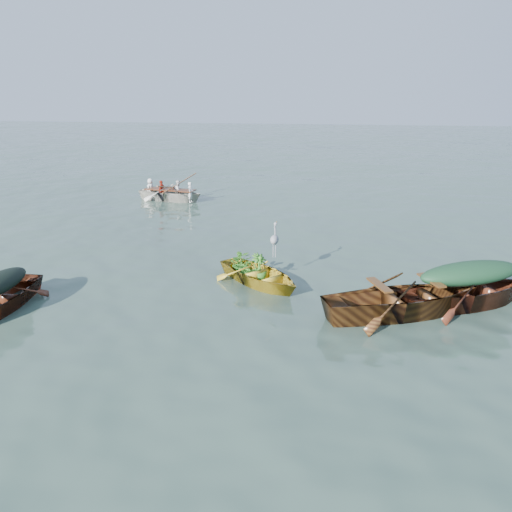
{
  "coord_description": "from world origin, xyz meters",
  "views": [
    {
      "loc": [
        1.71,
        -10.79,
        4.69
      ],
      "look_at": [
        -0.5,
        1.79,
        0.5
      ],
      "focal_mm": 35.0,
      "sensor_mm": 36.0,
      "label": 1
    }
  ],
  "objects": [
    {
      "name": "ground",
      "position": [
        0.0,
        0.0,
        0.0
      ],
      "size": [
        140.0,
        140.0,
        0.0
      ],
      "primitive_type": "plane",
      "color": "#395044",
      "rests_on": "ground"
    },
    {
      "name": "yellow_dinghy",
      "position": [
        -0.28,
        1.04,
        0.0
      ],
      "size": [
        3.49,
        3.28,
        0.91
      ],
      "primitive_type": "imported",
      "rotation": [
        0.0,
        0.0,
        0.87
      ],
      "color": "gold",
      "rests_on": "ground"
    },
    {
      "name": "dark_covered_boat",
      "position": [
        -5.8,
        -1.59,
        0.0
      ],
      "size": [
        1.53,
        3.75,
        0.92
      ],
      "primitive_type": "imported",
      "rotation": [
        0.0,
        0.0,
        0.04
      ],
      "color": "#572314",
      "rests_on": "ground"
    },
    {
      "name": "green_tarp_boat",
      "position": [
        4.66,
        0.46,
        0.0
      ],
      "size": [
        4.87,
        3.44,
        1.12
      ],
      "primitive_type": "imported",
      "rotation": [
        0.0,
        0.0,
        2.04
      ],
      "color": "#542513",
      "rests_on": "ground"
    },
    {
      "name": "open_wooden_boat",
      "position": [
        3.17,
        -0.3,
        0.0
      ],
      "size": [
        5.33,
        3.48,
        1.24
      ],
      "primitive_type": "imported",
      "rotation": [
        0.0,
        0.0,
        1.98
      ],
      "color": "brown",
      "rests_on": "ground"
    },
    {
      "name": "rowed_boat",
      "position": [
        -5.99,
        10.57,
        0.0
      ],
      "size": [
        4.4,
        1.94,
        1.01
      ],
      "primitive_type": "imported",
      "rotation": [
        0.0,
        0.0,
        1.41
      ],
      "color": "beige",
      "rests_on": "ground"
    },
    {
      "name": "green_tarp_cover",
      "position": [
        4.66,
        0.46,
        0.82
      ],
      "size": [
        2.68,
        1.89,
        0.52
      ],
      "primitive_type": "ellipsoid",
      "rotation": [
        0.0,
        0.0,
        2.04
      ],
      "color": "#193D21",
      "rests_on": "green_tarp_boat"
    },
    {
      "name": "thwart_benches",
      "position": [
        3.17,
        -0.3,
        0.64
      ],
      "size": [
        2.73,
        1.89,
        0.04
      ],
      "primitive_type": null,
      "rotation": [
        0.0,
        0.0,
        1.98
      ],
      "color": "#482A11",
      "rests_on": "open_wooden_boat"
    },
    {
      "name": "heron",
      "position": [
        0.04,
        1.49,
        0.92
      ],
      "size": [
        0.49,
        0.47,
        0.92
      ],
      "primitive_type": null,
      "rotation": [
        0.0,
        0.0,
        0.87
      ],
      "color": "#97999F",
      "rests_on": "yellow_dinghy"
    },
    {
      "name": "dinghy_weeds",
      "position": [
        -0.68,
        1.41,
        0.76
      ],
      "size": [
        1.14,
        1.12,
        0.6
      ],
      "primitive_type": "imported",
      "rotation": [
        0.0,
        0.0,
        0.87
      ],
      "color": "#33751E",
      "rests_on": "yellow_dinghy"
    },
    {
      "name": "rowers",
      "position": [
        -5.99,
        10.57,
        0.89
      ],
      "size": [
        3.12,
        1.61,
        0.76
      ],
      "primitive_type": "imported",
      "rotation": [
        0.0,
        0.0,
        1.41
      ],
      "color": "white",
      "rests_on": "rowed_boat"
    },
    {
      "name": "oars",
      "position": [
        -5.99,
        10.57,
        0.54
      ],
      "size": [
        1.01,
        2.66,
        0.06
      ],
      "primitive_type": null,
      "rotation": [
        0.0,
        0.0,
        1.41
      ],
      "color": "brown",
      "rests_on": "rowed_boat"
    }
  ]
}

